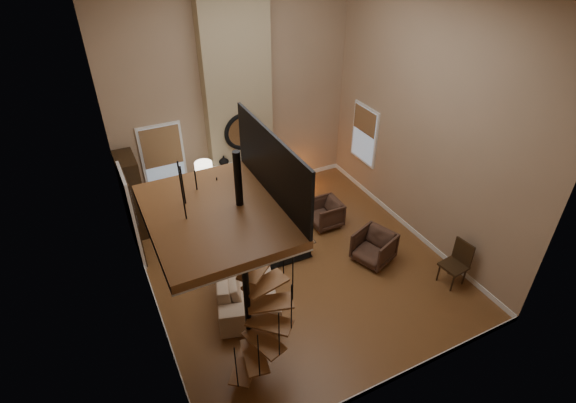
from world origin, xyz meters
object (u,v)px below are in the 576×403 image
sofa (243,267)px  coffee_table (285,248)px  side_chair (457,261)px  hutch (133,196)px  floor_lamp (204,174)px  armchair_near (328,212)px  accent_lamp (303,179)px  armchair_far (376,246)px

sofa → coffee_table: (1.08, 0.28, -0.11)m
sofa → side_chair: bearing=-99.5°
hutch → floor_lamp: (1.58, -0.54, 0.46)m
armchair_near → floor_lamp: 3.04m
armchair_near → accent_lamp: (0.28, 1.77, -0.10)m
side_chair → accent_lamp: bearing=103.1°
floor_lamp → side_chair: (3.90, -4.11, -0.89)m
hutch → armchair_far: (4.43, -3.35, -0.60)m
sofa → armchair_near: (2.54, 0.92, -0.04)m
hutch → armchair_far: 5.59m
sofa → armchair_far: bearing=-85.4°
floor_lamp → side_chair: floor_lamp is taller
armchair_near → floor_lamp: bearing=-116.0°
hutch → coffee_table: hutch is taller
armchair_near → coffee_table: armchair_near is taller
floor_lamp → accent_lamp: 3.10m
floor_lamp → accent_lamp: floor_lamp is taller
armchair_near → coffee_table: bearing=-65.6°
hutch → accent_lamp: hutch is taller
coffee_table → side_chair: side_chair is taller
armchair_far → coffee_table: bearing=-137.7°
side_chair → sofa: bearing=153.8°
hutch → sofa: (1.59, -2.74, -0.55)m
armchair_far → coffee_table: 1.97m
coffee_table → side_chair: bearing=-37.9°
sofa → side_chair: 4.33m
sofa → armchair_far: sofa is taller
hutch → sofa: size_ratio=0.71×
sofa → side_chair: side_chair is taller
accent_lamp → sofa: bearing=-136.4°
floor_lamp → hutch: bearing=161.1°
coffee_table → floor_lamp: (-1.09, 1.92, 1.13)m
hutch → armchair_near: hutch is taller
coffee_table → armchair_far: bearing=-26.8°
hutch → armchair_near: bearing=-23.8°
armchair_far → coffee_table: armchair_far is taller
sofa → floor_lamp: 2.43m
accent_lamp → side_chair: 4.73m
hutch → coffee_table: (2.66, -2.47, -0.67)m
hutch → coffee_table: 3.69m
sofa → floor_lamp: bearing=17.0°
armchair_near → coffee_table: (-1.46, -0.64, -0.07)m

